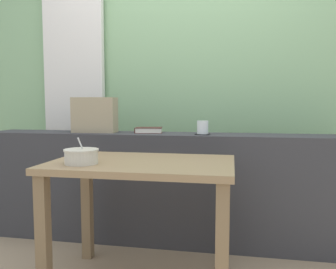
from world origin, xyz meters
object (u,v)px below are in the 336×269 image
closed_book (149,130)px  soup_bowl (81,157)px  coaster_square (203,134)px  throw_pillow (95,115)px  breakfast_table (142,184)px  juice_glass (203,128)px

closed_book → soup_bowl: 0.83m
soup_bowl → coaster_square: bearing=52.4°
closed_book → soup_bowl: bearing=-101.0°
throw_pillow → soup_bowl: bearing=-72.5°
breakfast_table → soup_bowl: bearing=-154.1°
breakfast_table → throw_pillow: size_ratio=3.07×
coaster_square → throw_pillow: size_ratio=0.31×
closed_book → soup_bowl: soup_bowl is taller
breakfast_table → closed_book: size_ratio=4.57×
breakfast_table → closed_book: 0.73m
throw_pillow → soup_bowl: 0.83m
coaster_square → soup_bowl: (-0.56, -0.73, -0.06)m
throw_pillow → closed_book: bearing=5.9°
breakfast_table → coaster_square: bearing=65.0°
closed_book → throw_pillow: 0.42m
breakfast_table → throw_pillow: bearing=130.0°
throw_pillow → coaster_square: bearing=-2.8°
closed_book → juice_glass: bearing=-11.3°
coaster_square → soup_bowl: soup_bowl is taller
closed_book → soup_bowl: size_ratio=1.19×
breakfast_table → juice_glass: 0.71m
closed_book → throw_pillow: throw_pillow is taller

